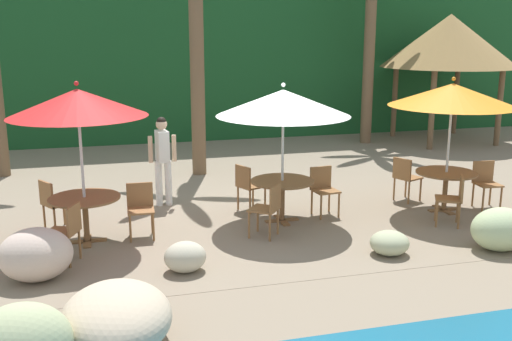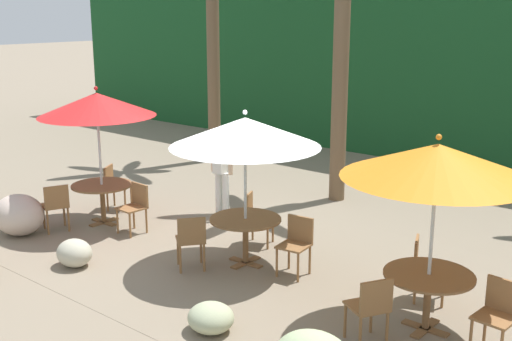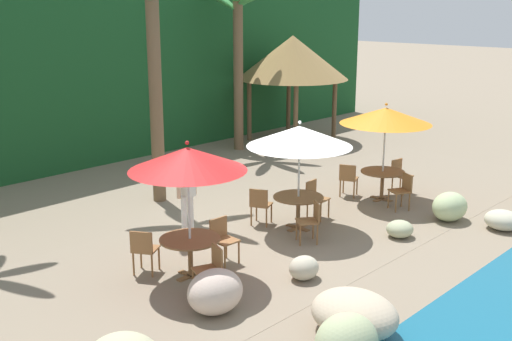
{
  "view_description": "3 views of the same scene",
  "coord_description": "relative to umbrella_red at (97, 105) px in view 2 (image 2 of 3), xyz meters",
  "views": [
    {
      "loc": [
        -2.6,
        -9.47,
        3.26
      ],
      "look_at": [
        -0.05,
        0.04,
        0.91
      ],
      "focal_mm": 41.28,
      "sensor_mm": 36.0,
      "label": 1
    },
    {
      "loc": [
        6.44,
        -7.16,
        3.85
      ],
      "look_at": [
        0.06,
        0.52,
        1.32
      ],
      "focal_mm": 44.92,
      "sensor_mm": 36.0,
      "label": 2
    },
    {
      "loc": [
        -9.77,
        -8.42,
        4.82
      ],
      "look_at": [
        -0.37,
        0.46,
        1.36
      ],
      "focal_mm": 44.21,
      "sensor_mm": 36.0,
      "label": 3
    }
  ],
  "objects": [
    {
      "name": "terrace_deck",
      "position": [
        2.9,
        0.31,
        -2.2
      ],
      "size": [
        18.0,
        5.2,
        0.01
      ],
      "color": "gray",
      "rests_on": "ground"
    },
    {
      "name": "chair_orange_left",
      "position": [
        6.03,
        -0.77,
        -1.69
      ],
      "size": [
        0.58,
        0.58,
        0.87
      ],
      "color": "olive",
      "rests_on": "ground"
    },
    {
      "name": "dining_table_white",
      "position": [
        3.28,
        0.2,
        -1.59
      ],
      "size": [
        1.1,
        1.1,
        0.74
      ],
      "color": "brown",
      "rests_on": "ground"
    },
    {
      "name": "chair_white_inland",
      "position": [
        2.85,
        0.94,
        -1.69
      ],
      "size": [
        0.56,
        0.56,
        0.87
      ],
      "color": "olive",
      "rests_on": "ground"
    },
    {
      "name": "umbrella_white",
      "position": [
        3.28,
        0.2,
        -0.13
      ],
      "size": [
        2.27,
        2.27,
        2.41
      ],
      "color": "silver",
      "rests_on": "ground"
    },
    {
      "name": "chair_white_seaward",
      "position": [
        4.12,
        0.39,
        -1.69
      ],
      "size": [
        0.47,
        0.47,
        0.87
      ],
      "color": "olive",
      "rests_on": "ground"
    },
    {
      "name": "waiter_in_white",
      "position": [
        1.4,
        1.71,
        -1.22
      ],
      "size": [
        0.52,
        0.36,
        1.7
      ],
      "color": "white",
      "rests_on": "ground"
    },
    {
      "name": "ground_plane",
      "position": [
        2.9,
        0.31,
        -2.2
      ],
      "size": [
        120.0,
        120.0,
        0.0
      ],
      "primitive_type": "plane",
      "color": "gray"
    },
    {
      "name": "chair_orange_inland",
      "position": [
        5.96,
        0.77,
        -1.69
      ],
      "size": [
        0.56,
        0.55,
        0.87
      ],
      "color": "olive",
      "rests_on": "ground"
    },
    {
      "name": "chair_white_left",
      "position": [
        2.83,
        -0.53,
        -1.69
      ],
      "size": [
        0.6,
        0.59,
        0.87
      ],
      "color": "olive",
      "rests_on": "ground"
    },
    {
      "name": "foliage_backdrop",
      "position": [
        2.9,
        9.31,
        0.8
      ],
      "size": [
        28.0,
        2.4,
        6.0
      ],
      "color": "#194C23",
      "rests_on": "ground"
    },
    {
      "name": "chair_orange_seaward",
      "position": [
        7.22,
        0.03,
        -1.69
      ],
      "size": [
        0.46,
        0.46,
        0.87
      ],
      "color": "olive",
      "rests_on": "ground"
    },
    {
      "name": "chair_red_left",
      "position": [
        -0.24,
        -0.82,
        -1.69
      ],
      "size": [
        0.55,
        0.55,
        0.87
      ],
      "color": "olive",
      "rests_on": "ground"
    },
    {
      "name": "umbrella_orange",
      "position": [
        6.37,
        0.02,
        -0.06
      ],
      "size": [
        2.24,
        2.24,
        2.46
      ],
      "color": "silver",
      "rests_on": "ground"
    },
    {
      "name": "umbrella_red",
      "position": [
        0.0,
        0.0,
        0.0
      ],
      "size": [
        2.08,
        2.08,
        2.53
      ],
      "color": "silver",
      "rests_on": "ground"
    },
    {
      "name": "palm_tree_second",
      "position": [
        2.47,
        4.04,
        1.55
      ],
      "size": [
        2.93,
        3.24,
        5.72
      ],
      "color": "brown",
      "rests_on": "ground"
    },
    {
      "name": "chair_red_inland",
      "position": [
        -0.52,
        0.68,
        -1.69
      ],
      "size": [
        0.58,
        0.58,
        0.87
      ],
      "color": "olive",
      "rests_on": "ground"
    },
    {
      "name": "dining_table_red",
      "position": [
        0.0,
        0.0,
        -1.59
      ],
      "size": [
        1.1,
        1.1,
        0.74
      ],
      "color": "brown",
      "rests_on": "ground"
    },
    {
      "name": "rock_seawall",
      "position": [
        1.92,
        -2.58,
        -1.84
      ],
      "size": [
        17.34,
        3.29,
        0.9
      ],
      "color": "beige",
      "rests_on": "ground"
    },
    {
      "name": "dining_table_orange",
      "position": [
        6.37,
        0.02,
        -1.59
      ],
      "size": [
        1.1,
        1.1,
        0.74
      ],
      "color": "brown",
      "rests_on": "ground"
    },
    {
      "name": "chair_red_seaward",
      "position": [
        0.85,
        0.06,
        -1.69
      ],
      "size": [
        0.43,
        0.44,
        0.87
      ],
      "color": "olive",
      "rests_on": "ground"
    }
  ]
}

